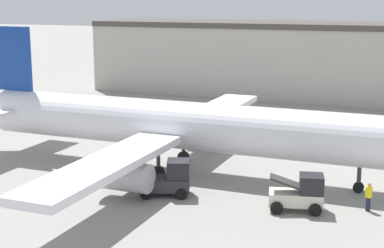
{
  "coord_description": "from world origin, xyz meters",
  "views": [
    {
      "loc": [
        15.74,
        -38.43,
        12.55
      ],
      "look_at": [
        0.0,
        0.0,
        3.65
      ],
      "focal_mm": 55.0,
      "sensor_mm": 36.0,
      "label": 1
    }
  ],
  "objects_px": {
    "belt_loader_truck": "(300,194)",
    "airplane": "(180,126)",
    "ground_crew_worker": "(369,196)",
    "baggage_tug": "(169,179)"
  },
  "relations": [
    {
      "from": "belt_loader_truck",
      "to": "airplane",
      "type": "bearing_deg",
      "value": 139.84
    },
    {
      "from": "ground_crew_worker",
      "to": "belt_loader_truck",
      "type": "bearing_deg",
      "value": -51.38
    },
    {
      "from": "airplane",
      "to": "belt_loader_truck",
      "type": "distance_m",
      "value": 11.29
    },
    {
      "from": "airplane",
      "to": "ground_crew_worker",
      "type": "height_order",
      "value": "airplane"
    },
    {
      "from": "ground_crew_worker",
      "to": "baggage_tug",
      "type": "xyz_separation_m",
      "value": [
        -12.3,
        -1.87,
        0.11
      ]
    },
    {
      "from": "baggage_tug",
      "to": "belt_loader_truck",
      "type": "height_order",
      "value": "baggage_tug"
    },
    {
      "from": "airplane",
      "to": "ground_crew_worker",
      "type": "relative_size",
      "value": 22.07
    },
    {
      "from": "ground_crew_worker",
      "to": "belt_loader_truck",
      "type": "relative_size",
      "value": 0.51
    },
    {
      "from": "airplane",
      "to": "baggage_tug",
      "type": "bearing_deg",
      "value": -74.17
    },
    {
      "from": "airplane",
      "to": "baggage_tug",
      "type": "height_order",
      "value": "airplane"
    }
  ]
}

